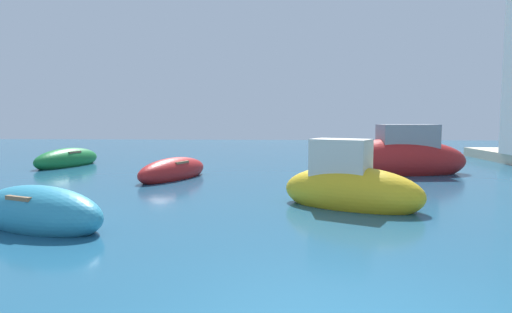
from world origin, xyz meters
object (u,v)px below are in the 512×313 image
(moored_boat_6, at_px, (397,158))
(moored_boat_3, at_px, (67,160))
(moored_boat_2, at_px, (173,171))
(moored_boat_1, at_px, (350,188))
(moored_boat_4, at_px, (40,213))

(moored_boat_6, bearing_deg, moored_boat_3, -12.63)
(moored_boat_2, xyz_separation_m, moored_boat_3, (-5.96, 3.83, 0.02))
(moored_boat_3, bearing_deg, moored_boat_6, 97.40)
(moored_boat_1, xyz_separation_m, moored_boat_6, (2.92, 6.71, 0.12))
(moored_boat_2, bearing_deg, moored_boat_3, -100.27)
(moored_boat_2, relative_size, moored_boat_4, 1.11)
(moored_boat_3, height_order, moored_boat_6, moored_boat_6)
(moored_boat_6, bearing_deg, moored_boat_4, 38.41)
(moored_boat_3, xyz_separation_m, moored_boat_4, (5.03, -11.01, 0.01))
(moored_boat_3, bearing_deg, moored_boat_1, 68.32)
(moored_boat_2, xyz_separation_m, moored_boat_4, (-0.93, -7.17, 0.03))
(moored_boat_2, distance_m, moored_boat_3, 7.09)
(moored_boat_3, distance_m, moored_boat_4, 12.10)
(moored_boat_1, distance_m, moored_boat_3, 14.44)
(moored_boat_2, distance_m, moored_boat_6, 8.84)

